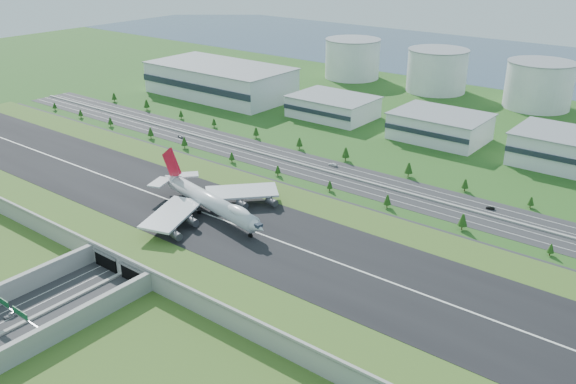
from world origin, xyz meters
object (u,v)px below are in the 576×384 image
Objects in this scene: car_2 at (85,313)px; car_5 at (490,208)px; fuel_tank_a at (352,59)px; car_4 at (180,137)px; car_0 at (10,315)px; boeing_747 at (210,201)px; car_7 at (333,164)px.

car_2 reaches higher than car_5.
car_4 is (7.82, -224.10, -16.61)m from fuel_tank_a.
fuel_tank_a is 224.85m from car_4.
car_0 reaches higher than car_4.
car_5 is at bearing -92.09° from car_2.
car_0 is at bearing 63.39° from car_2.
car_0 is 0.92× the size of car_2.
car_2 is 1.22× the size of car_5.
car_5 is at bearing 58.73° from boeing_747.
boeing_747 is (120.93, -309.10, -2.64)m from fuel_tank_a.
car_0 reaches higher than car_2.
fuel_tank_a is 407.81m from car_2.
car_2 is at bearing -71.00° from fuel_tank_a.
car_2 is (11.72, -76.17, -14.02)m from boeing_747.
car_2 is at bearing -130.72° from car_4.
fuel_tank_a is 8.63× the size of car_7.
car_0 reaches higher than car_5.
boeing_747 is 105.01m from car_7.
car_5 is at bearing -73.77° from car_4.
car_7 reaches higher than car_0.
boeing_747 is 14.95× the size of car_2.
fuel_tank_a reaches higher than car_7.
boeing_747 reaches higher than car_0.
boeing_747 is at bearing -58.87° from car_2.
car_5 is at bearing -44.11° from fuel_tank_a.
car_7 is at bearing -62.92° from car_2.
fuel_tank_a is 418.42m from car_0.
boeing_747 is 18.23× the size of car_5.
car_5 is at bearing 94.19° from car_7.
car_2 is 0.90× the size of car_7.
car_5 is (81.08, 178.11, -0.02)m from car_2.
car_0 is at bearing -38.39° from car_5.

